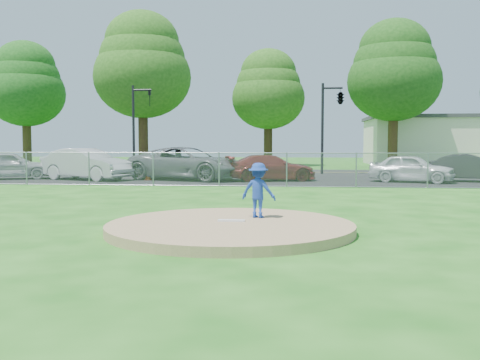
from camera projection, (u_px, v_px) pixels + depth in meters
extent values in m
plane|color=#195913|center=(261.00, 191.00, 21.60)|extent=(120.00, 120.00, 0.00)
cylinder|color=#9E7D56|center=(230.00, 227.00, 11.67)|extent=(5.40, 5.40, 0.20)
cube|color=white|center=(231.00, 221.00, 11.86)|extent=(0.60, 0.15, 0.04)
cube|color=gray|center=(264.00, 170.00, 23.53)|extent=(40.00, 0.06, 1.50)
cube|color=black|center=(269.00, 180.00, 28.05)|extent=(50.00, 8.00, 0.01)
cube|color=black|center=(275.00, 172.00, 35.49)|extent=(60.00, 7.00, 0.01)
cube|color=beige|center=(461.00, 142.00, 47.55)|extent=(16.00, 9.00, 4.00)
cube|color=#3F3F42|center=(462.00, 118.00, 47.40)|extent=(16.40, 9.40, 0.30)
cylinder|color=#392714|center=(27.00, 141.00, 46.59)|extent=(0.74, 0.74, 4.20)
ellipsoid|color=#144C14|center=(26.00, 93.00, 46.30)|extent=(6.72, 6.72, 5.71)
ellipsoid|color=#144C14|center=(25.00, 80.00, 46.22)|extent=(5.91, 5.91, 5.03)
ellipsoid|color=#144C14|center=(25.00, 66.00, 46.13)|extent=(5.11, 5.11, 4.34)
cylinder|color=#382214|center=(143.00, 137.00, 43.42)|extent=(0.78, 0.78, 4.90)
ellipsoid|color=#235316|center=(143.00, 77.00, 43.08)|extent=(7.84, 7.84, 6.66)
ellipsoid|color=#235316|center=(142.00, 60.00, 42.99)|extent=(6.90, 6.90, 5.86)
ellipsoid|color=#235316|center=(142.00, 42.00, 42.89)|extent=(5.96, 5.96, 5.06)
cylinder|color=#321F12|center=(268.00, 143.00, 45.38)|extent=(0.72, 0.72, 3.85)
ellipsoid|color=#235316|center=(268.00, 98.00, 45.11)|extent=(6.16, 6.16, 5.24)
ellipsoid|color=#235316|center=(268.00, 85.00, 45.04)|extent=(5.42, 5.42, 4.61)
ellipsoid|color=#235316|center=(268.00, 72.00, 44.96)|extent=(4.68, 4.68, 3.98)
cylinder|color=#3C2716|center=(393.00, 139.00, 42.31)|extent=(0.76, 0.76, 4.55)
ellipsoid|color=#184713|center=(394.00, 82.00, 42.00)|extent=(7.28, 7.28, 6.19)
ellipsoid|color=#184713|center=(394.00, 65.00, 41.91)|extent=(6.41, 6.41, 5.45)
ellipsoid|color=#184713|center=(395.00, 49.00, 41.83)|extent=(5.53, 5.53, 4.70)
cylinder|color=black|center=(134.00, 129.00, 34.25)|extent=(0.16, 0.16, 5.60)
cylinder|color=black|center=(142.00, 90.00, 34.02)|extent=(1.20, 0.12, 0.12)
imported|color=black|center=(150.00, 98.00, 34.00)|extent=(0.16, 0.20, 1.00)
cylinder|color=black|center=(322.00, 129.00, 32.99)|extent=(0.16, 0.16, 5.60)
cylinder|color=black|center=(333.00, 88.00, 32.75)|extent=(1.20, 0.12, 0.12)
imported|color=black|center=(341.00, 96.00, 32.74)|extent=(0.53, 2.48, 1.00)
imported|color=#1B3C98|center=(258.00, 190.00, 12.45)|extent=(0.93, 0.69, 1.28)
cone|color=red|center=(148.00, 174.00, 27.69)|extent=(0.35, 0.35, 0.67)
imported|color=#B1B0B5|center=(10.00, 165.00, 28.46)|extent=(4.72, 3.37, 1.49)
imported|color=silver|center=(86.00, 164.00, 27.91)|extent=(5.29, 3.43, 1.65)
imported|color=slate|center=(187.00, 163.00, 27.91)|extent=(6.75, 4.59, 1.72)
imported|color=maroon|center=(271.00, 168.00, 27.18)|extent=(4.87, 2.94, 1.32)
imported|color=silver|center=(412.00, 168.00, 26.21)|extent=(4.35, 2.97, 1.38)
imported|color=#272729|center=(470.00, 168.00, 26.61)|extent=(4.44, 2.70, 1.38)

